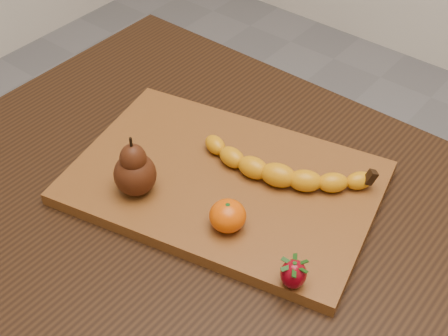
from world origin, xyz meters
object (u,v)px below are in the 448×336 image
Objects in this scene: table at (231,254)px; pear at (134,165)px; cutting_board at (224,183)px; mandarin at (228,216)px.

pear is at bearing -150.92° from table.
table is 0.12m from cutting_board.
mandarin is (0.03, -0.04, 0.14)m from table.
cutting_board is at bearing 131.74° from mandarin.
mandarin is at bearing 10.03° from pear.
pear is (-0.12, -0.07, 0.17)m from table.
mandarin is at bearing -61.03° from cutting_board.
pear is 0.15m from mandarin.
cutting_board is 4.64× the size of pear.
mandarin reaches higher than table.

